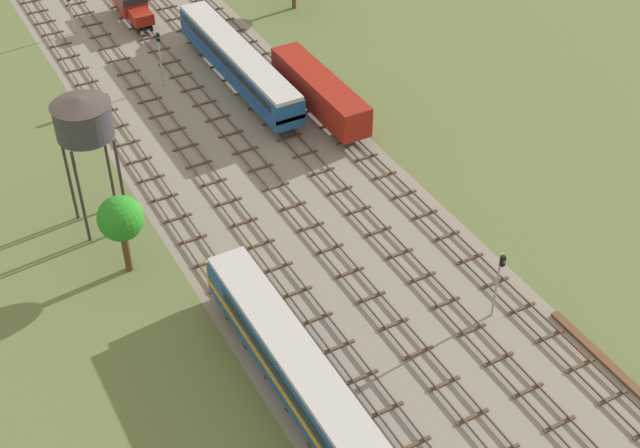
{
  "coord_description": "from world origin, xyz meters",
  "views": [
    {
      "loc": [
        -24.69,
        -12.0,
        43.09
      ],
      "look_at": [
        0.0,
        32.92,
        1.5
      ],
      "focal_mm": 49.2,
      "sensor_mm": 36.0,
      "label": 1
    }
  ],
  "objects_px": {
    "water_tower": "(83,119)",
    "signal_post_nearest": "(70,7)",
    "freight_boxcar_centre_right_near": "(319,91)",
    "passenger_coach_centre_mid": "(238,61)",
    "shunter_loco_centre_left_midfar": "(132,5)",
    "diesel_railcar_far_left_nearest": "(294,364)",
    "signal_post_near": "(499,278)",
    "signal_post_mid": "(160,52)"
  },
  "relations": [
    {
      "from": "freight_boxcar_centre_right_near",
      "to": "passenger_coach_centre_mid",
      "type": "xyz_separation_m",
      "value": [
        -4.32,
        8.29,
        0.16
      ]
    },
    {
      "from": "shunter_loco_centre_left_midfar",
      "to": "water_tower",
      "type": "xyz_separation_m",
      "value": [
        -13.89,
        -32.24,
        7.49
      ]
    },
    {
      "from": "freight_boxcar_centre_right_near",
      "to": "signal_post_nearest",
      "type": "relative_size",
      "value": 2.99
    },
    {
      "from": "freight_boxcar_centre_right_near",
      "to": "signal_post_mid",
      "type": "distance_m",
      "value": 15.96
    },
    {
      "from": "passenger_coach_centre_mid",
      "to": "shunter_loco_centre_left_midfar",
      "type": "distance_m",
      "value": 18.58
    },
    {
      "from": "signal_post_mid",
      "to": "water_tower",
      "type": "bearing_deg",
      "value": -123.7
    },
    {
      "from": "shunter_loco_centre_left_midfar",
      "to": "signal_post_nearest",
      "type": "xyz_separation_m",
      "value": [
        -6.48,
        0.46,
        1.0
      ]
    },
    {
      "from": "freight_boxcar_centre_right_near",
      "to": "passenger_coach_centre_mid",
      "type": "bearing_deg",
      "value": 117.55
    },
    {
      "from": "signal_post_mid",
      "to": "freight_boxcar_centre_right_near",
      "type": "bearing_deg",
      "value": -47.28
    },
    {
      "from": "diesel_railcar_far_left_nearest",
      "to": "signal_post_mid",
      "type": "distance_m",
      "value": 40.43
    },
    {
      "from": "freight_boxcar_centre_right_near",
      "to": "water_tower",
      "type": "height_order",
      "value": "water_tower"
    },
    {
      "from": "shunter_loco_centre_left_midfar",
      "to": "signal_post_near",
      "type": "bearing_deg",
      "value": -83.3
    },
    {
      "from": "shunter_loco_centre_left_midfar",
      "to": "signal_post_near",
      "type": "distance_m",
      "value": 55.51
    },
    {
      "from": "water_tower",
      "to": "signal_post_near",
      "type": "distance_m",
      "value": 31.19
    },
    {
      "from": "water_tower",
      "to": "signal_post_mid",
      "type": "distance_m",
      "value": 21.94
    },
    {
      "from": "signal_post_nearest",
      "to": "passenger_coach_centre_mid",
      "type": "bearing_deg",
      "value": -59.77
    },
    {
      "from": "diesel_railcar_far_left_nearest",
      "to": "passenger_coach_centre_mid",
      "type": "xyz_separation_m",
      "value": [
        12.95,
        36.48,
        0.02
      ]
    },
    {
      "from": "water_tower",
      "to": "freight_boxcar_centre_right_near",
      "type": "bearing_deg",
      "value": 14.66
    },
    {
      "from": "diesel_railcar_far_left_nearest",
      "to": "signal_post_nearest",
      "type": "bearing_deg",
      "value": 87.75
    },
    {
      "from": "water_tower",
      "to": "signal_post_mid",
      "type": "bearing_deg",
      "value": 56.3
    },
    {
      "from": "freight_boxcar_centre_right_near",
      "to": "water_tower",
      "type": "distance_m",
      "value": 24.33
    },
    {
      "from": "shunter_loco_centre_left_midfar",
      "to": "signal_post_nearest",
      "type": "bearing_deg",
      "value": 175.96
    },
    {
      "from": "shunter_loco_centre_left_midfar",
      "to": "water_tower",
      "type": "relative_size",
      "value": 0.75
    },
    {
      "from": "shunter_loco_centre_left_midfar",
      "to": "water_tower",
      "type": "height_order",
      "value": "water_tower"
    },
    {
      "from": "water_tower",
      "to": "passenger_coach_centre_mid",
      "type": "bearing_deg",
      "value": 37.92
    },
    {
      "from": "water_tower",
      "to": "signal_post_nearest",
      "type": "bearing_deg",
      "value": 77.23
    },
    {
      "from": "freight_boxcar_centre_right_near",
      "to": "signal_post_near",
      "type": "relative_size",
      "value": 2.49
    },
    {
      "from": "signal_post_near",
      "to": "signal_post_mid",
      "type": "bearing_deg",
      "value": 102.05
    },
    {
      "from": "diesel_railcar_far_left_nearest",
      "to": "shunter_loco_centre_left_midfar",
      "type": "xyz_separation_m",
      "value": [
        8.63,
        54.54,
        -0.59
      ]
    },
    {
      "from": "diesel_railcar_far_left_nearest",
      "to": "passenger_coach_centre_mid",
      "type": "height_order",
      "value": "same"
    },
    {
      "from": "diesel_railcar_far_left_nearest",
      "to": "signal_post_nearest",
      "type": "relative_size",
      "value": 4.38
    },
    {
      "from": "freight_boxcar_centre_right_near",
      "to": "shunter_loco_centre_left_midfar",
      "type": "height_order",
      "value": "freight_boxcar_centre_right_near"
    },
    {
      "from": "signal_post_nearest",
      "to": "signal_post_mid",
      "type": "distance_m",
      "value": 15.73
    },
    {
      "from": "water_tower",
      "to": "signal_post_near",
      "type": "xyz_separation_m",
      "value": [
        20.36,
        -22.87,
        -5.93
      ]
    },
    {
      "from": "shunter_loco_centre_left_midfar",
      "to": "signal_post_near",
      "type": "relative_size",
      "value": 1.5
    },
    {
      "from": "passenger_coach_centre_mid",
      "to": "signal_post_nearest",
      "type": "xyz_separation_m",
      "value": [
        -10.79,
        18.52,
        0.39
      ]
    },
    {
      "from": "water_tower",
      "to": "signal_post_near",
      "type": "height_order",
      "value": "water_tower"
    },
    {
      "from": "passenger_coach_centre_mid",
      "to": "signal_post_near",
      "type": "xyz_separation_m",
      "value": [
        2.16,
        -37.05,
        0.95
      ]
    },
    {
      "from": "signal_post_nearest",
      "to": "signal_post_near",
      "type": "xyz_separation_m",
      "value": [
        12.95,
        -55.57,
        0.56
      ]
    },
    {
      "from": "diesel_railcar_far_left_nearest",
      "to": "passenger_coach_centre_mid",
      "type": "distance_m",
      "value": 38.71
    },
    {
      "from": "water_tower",
      "to": "signal_post_nearest",
      "type": "relative_size",
      "value": 2.4
    },
    {
      "from": "shunter_loco_centre_left_midfar",
      "to": "signal_post_nearest",
      "type": "distance_m",
      "value": 6.57
    }
  ]
}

